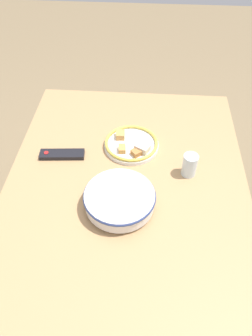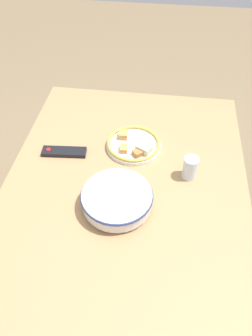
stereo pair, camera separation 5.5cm
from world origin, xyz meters
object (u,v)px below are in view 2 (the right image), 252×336
Objects in this scene: tv_remote at (64,152)px; noodle_bowl at (117,199)px; food_plate at (134,145)px; drinking_glass at (190,168)px.

noodle_bowl is at bearing -137.38° from tv_remote.
drinking_glass reaches higher than food_plate.
noodle_bowl is 0.38m from tv_remote.
noodle_bowl reaches higher than tv_remote.
food_plate is 2.44× the size of drinking_glass.
food_plate is at bearing 59.56° from drinking_glass.
food_plate is at bearing -79.75° from tv_remote.
drinking_glass reaches higher than tv_remote.
tv_remote is at bearing 104.94° from food_plate.
drinking_glass is at bearing -120.44° from food_plate.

